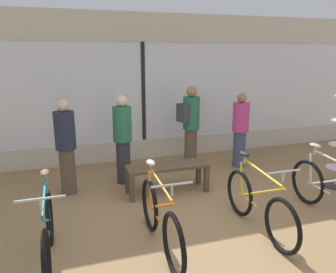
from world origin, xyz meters
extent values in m
plane|color=#99754C|center=(0.00, 0.00, 0.00)|extent=(24.00, 24.00, 0.00)
cube|color=beige|center=(0.00, 3.26, 0.23)|extent=(12.00, 0.08, 0.45)
cube|color=white|center=(0.00, 3.26, 1.52)|extent=(12.00, 0.04, 2.15)
cube|color=beige|center=(0.00, 3.26, 2.90)|extent=(12.00, 0.08, 0.60)
cube|color=black|center=(0.00, 3.24, 1.52)|extent=(0.08, 0.02, 2.15)
torus|color=black|center=(-1.97, 0.22, 0.35)|extent=(0.05, 0.70, 0.70)
torus|color=black|center=(-1.97, -0.76, 0.35)|extent=(0.05, 0.70, 0.70)
cylinder|color=#1E7A7F|center=(-1.97, -0.31, 0.59)|extent=(0.03, 0.92, 0.51)
cylinder|color=#1E7A7F|center=(-1.97, 0.18, 0.59)|extent=(0.03, 0.11, 0.49)
cylinder|color=#1E7A7F|center=(-1.97, -0.28, 0.86)|extent=(0.03, 0.85, 0.10)
cylinder|color=#1E7A7F|center=(-1.97, 0.00, 0.35)|extent=(0.03, 0.44, 0.03)
cylinder|color=#B2B2B7|center=(-1.97, 0.14, 0.90)|extent=(0.02, 0.02, 0.14)
ellipsoid|color=brown|center=(-1.97, 0.14, 0.98)|extent=(0.11, 0.22, 0.06)
cylinder|color=#B2B2B7|center=(-1.97, -0.70, 0.96)|extent=(0.02, 0.02, 0.12)
cylinder|color=#ADADB2|center=(-1.97, -0.70, 1.02)|extent=(0.46, 0.02, 0.02)
torus|color=black|center=(-0.68, 0.17, 0.36)|extent=(0.06, 0.72, 0.72)
torus|color=black|center=(-0.68, -0.84, 0.36)|extent=(0.06, 0.72, 0.72)
cylinder|color=orange|center=(-0.68, -0.37, 0.60)|extent=(0.03, 0.95, 0.51)
cylinder|color=orange|center=(-0.68, 0.13, 0.60)|extent=(0.03, 0.11, 0.49)
cylinder|color=orange|center=(-0.68, -0.34, 0.87)|extent=(0.03, 0.87, 0.10)
cylinder|color=orange|center=(-0.68, -0.06, 0.36)|extent=(0.03, 0.46, 0.03)
cylinder|color=#B2B2B7|center=(-0.68, 0.09, 0.91)|extent=(0.02, 0.02, 0.14)
ellipsoid|color=#B2A893|center=(-0.68, 0.09, 0.99)|extent=(0.11, 0.22, 0.06)
cylinder|color=#B2B2B7|center=(-0.68, -0.78, 0.97)|extent=(0.02, 0.02, 0.12)
cylinder|color=#ADADB2|center=(-0.68, -0.78, 1.03)|extent=(0.46, 0.02, 0.02)
torus|color=black|center=(0.70, 0.17, 0.35)|extent=(0.06, 0.69, 0.69)
torus|color=black|center=(0.70, -0.84, 0.35)|extent=(0.06, 0.69, 0.69)
cylinder|color=gold|center=(0.70, -0.37, 0.59)|extent=(0.03, 0.95, 0.51)
cylinder|color=gold|center=(0.70, 0.13, 0.59)|extent=(0.03, 0.11, 0.49)
cylinder|color=gold|center=(0.70, -0.34, 0.86)|extent=(0.03, 0.87, 0.10)
cylinder|color=gold|center=(0.70, -0.06, 0.35)|extent=(0.03, 0.46, 0.03)
cylinder|color=#B2B2B7|center=(0.70, 0.09, 0.90)|extent=(0.02, 0.02, 0.14)
ellipsoid|color=black|center=(0.70, 0.09, 0.98)|extent=(0.11, 0.22, 0.06)
cylinder|color=#B2B2B7|center=(0.70, -0.78, 0.96)|extent=(0.02, 0.02, 0.12)
cylinder|color=#ADADB2|center=(0.70, -0.78, 1.02)|extent=(0.46, 0.02, 0.02)
torus|color=black|center=(1.93, 0.18, 0.36)|extent=(0.06, 0.72, 0.72)
cylinder|color=beige|center=(1.93, -0.38, 0.60)|extent=(0.03, 0.98, 0.51)
cylinder|color=beige|center=(1.93, 0.14, 0.60)|extent=(0.03, 0.11, 0.49)
cylinder|color=beige|center=(1.93, -0.05, 0.36)|extent=(0.03, 0.47, 0.03)
cylinder|color=#B2B2B7|center=(1.93, 0.10, 0.91)|extent=(0.02, 0.02, 0.14)
ellipsoid|color=#B2A893|center=(1.93, 0.10, 0.99)|extent=(0.11, 0.22, 0.06)
cylinder|color=#333333|center=(2.96, 0.60, 0.01)|extent=(0.48, 0.48, 0.03)
cube|color=brown|center=(-0.08, 1.26, 0.48)|extent=(1.40, 0.44, 0.05)
cube|color=brown|center=(-0.74, 1.08, 0.23)|extent=(0.08, 0.08, 0.45)
cube|color=brown|center=(0.58, 1.08, 0.23)|extent=(0.08, 0.08, 0.45)
cube|color=brown|center=(-0.74, 1.44, 0.23)|extent=(0.08, 0.08, 0.45)
cube|color=brown|center=(0.58, 1.44, 0.23)|extent=(0.08, 0.08, 0.45)
cylinder|color=brown|center=(-1.71, 1.75, 0.40)|extent=(0.36, 0.36, 0.80)
cylinder|color=#23283D|center=(-1.71, 1.75, 1.12)|extent=(0.48, 0.48, 0.64)
sphere|color=beige|center=(-1.71, 1.75, 1.54)|extent=(0.21, 0.21, 0.21)
cylinder|color=#424C6B|center=(1.80, 2.11, 0.38)|extent=(0.36, 0.36, 0.77)
cylinder|color=#D13D84|center=(1.80, 2.11, 1.07)|extent=(0.47, 0.47, 0.61)
sphere|color=#9E7051|center=(1.80, 2.11, 1.47)|extent=(0.20, 0.20, 0.20)
cube|color=#38383D|center=(1.93, 2.31, 1.10)|extent=(0.28, 0.25, 0.36)
cylinder|color=#2D2D38|center=(-0.71, 1.95, 0.40)|extent=(0.34, 0.34, 0.80)
cylinder|color=#286647|center=(-0.71, 1.95, 1.12)|extent=(0.44, 0.44, 0.64)
sphere|color=beige|center=(-0.71, 1.95, 1.54)|extent=(0.21, 0.21, 0.21)
cylinder|color=brown|center=(0.78, 2.35, 0.42)|extent=(0.34, 0.34, 0.84)
cylinder|color=#286647|center=(0.78, 2.35, 1.17)|extent=(0.44, 0.44, 0.66)
sphere|color=#9E7051|center=(0.78, 2.35, 1.61)|extent=(0.22, 0.22, 0.22)
cube|color=#38383D|center=(0.56, 2.25, 1.20)|extent=(0.22, 0.28, 0.36)
camera|label=1|loc=(-1.70, -3.80, 2.36)|focal=35.00mm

